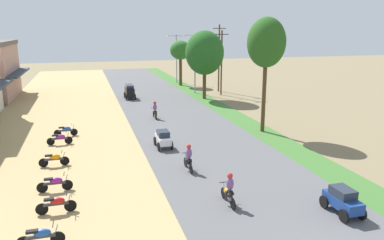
% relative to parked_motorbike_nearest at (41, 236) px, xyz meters
% --- Properties ---
extents(parked_motorbike_nearest, '(1.80, 0.54, 0.94)m').
position_rel_parked_motorbike_nearest_xyz_m(parked_motorbike_nearest, '(0.00, 0.00, 0.00)').
color(parked_motorbike_nearest, black).
rests_on(parked_motorbike_nearest, dirt_shoulder).
extents(parked_motorbike_second, '(1.80, 0.54, 0.94)m').
position_rel_parked_motorbike_nearest_xyz_m(parked_motorbike_second, '(0.40, 2.73, 0.00)').
color(parked_motorbike_second, black).
rests_on(parked_motorbike_second, dirt_shoulder).
extents(parked_motorbike_third, '(1.80, 0.54, 0.94)m').
position_rel_parked_motorbike_nearest_xyz_m(parked_motorbike_third, '(0.18, 5.22, 0.00)').
color(parked_motorbike_third, black).
rests_on(parked_motorbike_third, dirt_shoulder).
extents(parked_motorbike_fourth, '(1.80, 0.54, 0.94)m').
position_rel_parked_motorbike_nearest_xyz_m(parked_motorbike_fourth, '(-0.11, 9.09, 0.00)').
color(parked_motorbike_fourth, black).
rests_on(parked_motorbike_fourth, dirt_shoulder).
extents(parked_motorbike_fifth, '(1.80, 0.54, 0.94)m').
position_rel_parked_motorbike_nearest_xyz_m(parked_motorbike_fifth, '(-0.03, 13.62, 0.00)').
color(parked_motorbike_fifth, black).
rests_on(parked_motorbike_fifth, dirt_shoulder).
extents(parked_motorbike_sixth, '(1.80, 0.54, 0.94)m').
position_rel_parked_motorbike_nearest_xyz_m(parked_motorbike_sixth, '(0.32, 15.80, 0.00)').
color(parked_motorbike_sixth, black).
rests_on(parked_motorbike_sixth, dirt_shoulder).
extents(median_tree_nearest, '(3.03, 3.03, 9.17)m').
position_rel_parked_motorbike_nearest_xyz_m(median_tree_nearest, '(15.84, 12.76, 6.65)').
color(median_tree_nearest, '#4C351E').
rests_on(median_tree_nearest, median_strip).
extents(median_tree_second, '(4.55, 4.55, 8.07)m').
position_rel_parked_motorbike_nearest_xyz_m(median_tree_second, '(15.79, 28.08, 4.96)').
color(median_tree_second, '#4C351E').
rests_on(median_tree_second, median_strip).
extents(median_tree_third, '(3.04, 3.04, 6.57)m').
position_rel_parked_motorbike_nearest_xyz_m(median_tree_third, '(15.73, 39.31, 4.60)').
color(median_tree_third, '#4C351E').
rests_on(median_tree_third, median_strip).
extents(streetlamp_near, '(3.16, 0.20, 7.59)m').
position_rel_parked_motorbike_nearest_xyz_m(streetlamp_near, '(15.86, 32.27, 3.89)').
color(streetlamp_near, gray).
rests_on(streetlamp_near, median_strip).
extents(streetlamp_mid, '(3.16, 0.20, 7.34)m').
position_rel_parked_motorbike_nearest_xyz_m(streetlamp_mid, '(15.86, 42.24, 3.76)').
color(streetlamp_mid, gray).
rests_on(streetlamp_mid, median_strip).
extents(utility_pole_near, '(1.80, 0.20, 8.84)m').
position_rel_parked_motorbike_nearest_xyz_m(utility_pole_near, '(19.42, 33.00, 4.06)').
color(utility_pole_near, brown).
rests_on(utility_pole_near, ground).
extents(utility_pole_far, '(1.80, 0.20, 8.12)m').
position_rel_parked_motorbike_nearest_xyz_m(utility_pole_far, '(18.77, 30.30, 3.69)').
color(utility_pole_far, brown).
rests_on(utility_pole_far, ground).
extents(car_hatchback_blue, '(1.04, 2.00, 1.23)m').
position_rel_parked_motorbike_nearest_xyz_m(car_hatchback_blue, '(12.95, -0.98, 0.19)').
color(car_hatchback_blue, navy).
rests_on(car_hatchback_blue, road_strip).
extents(car_hatchback_white, '(1.04, 2.00, 1.23)m').
position_rel_parked_motorbike_nearest_xyz_m(car_hatchback_white, '(7.08, 10.84, 0.19)').
color(car_hatchback_white, silver).
rests_on(car_hatchback_white, road_strip).
extents(car_van_black, '(1.19, 2.41, 1.67)m').
position_rel_parked_motorbike_nearest_xyz_m(car_van_black, '(7.08, 30.46, 0.47)').
color(car_van_black, black).
rests_on(car_van_black, road_strip).
extents(motorbike_ahead_second, '(0.54, 1.80, 1.66)m').
position_rel_parked_motorbike_nearest_xyz_m(motorbike_ahead_second, '(8.29, 1.29, 0.30)').
color(motorbike_ahead_second, black).
rests_on(motorbike_ahead_second, road_strip).
extents(motorbike_ahead_third, '(0.54, 1.80, 1.66)m').
position_rel_parked_motorbike_nearest_xyz_m(motorbike_ahead_third, '(7.62, 6.07, 0.30)').
color(motorbike_ahead_third, black).
rests_on(motorbike_ahead_third, road_strip).
extents(motorbike_ahead_fourth, '(0.54, 1.80, 1.66)m').
position_rel_parked_motorbike_nearest_xyz_m(motorbike_ahead_fourth, '(8.12, 19.59, 0.30)').
color(motorbike_ahead_fourth, black).
rests_on(motorbike_ahead_fourth, road_strip).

